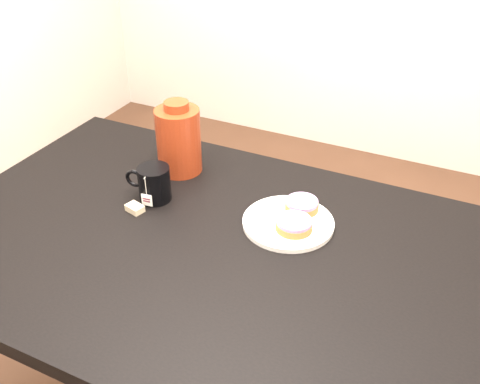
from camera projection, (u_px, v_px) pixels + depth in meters
The scene contains 7 objects.
table at pixel (209, 267), 1.34m from camera, with size 1.40×0.90×0.75m.
plate at pixel (288, 222), 1.35m from camera, with size 0.23×0.23×0.02m.
bagel_back at pixel (302, 205), 1.38m from camera, with size 0.11×0.11×0.03m.
bagel_front at pixel (294, 224), 1.31m from camera, with size 0.13×0.13×0.03m.
mug at pixel (154, 183), 1.43m from camera, with size 0.13×0.10×0.10m.
teabag_pouch at pixel (135, 208), 1.40m from camera, with size 0.04×0.03×0.02m, color #C6B793.
bagel_package at pixel (179, 139), 1.53m from camera, with size 0.15×0.15×0.22m.
Camera 1 is at (0.51, -0.89, 1.56)m, focal length 40.00 mm.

